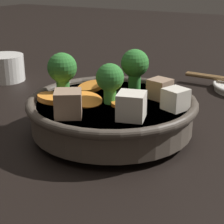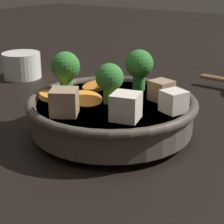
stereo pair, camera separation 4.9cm
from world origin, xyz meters
name	(u,v)px [view 1 (the left image)]	position (x,y,z in m)	size (l,w,h in m)	color
ground_plane	(112,134)	(0.00, 0.00, 0.00)	(3.00, 3.00, 0.00)	black
stirfry_bowl	(111,109)	(0.00, 0.00, 0.04)	(0.22, 0.22, 0.10)	#51473D
tea_cup	(5,68)	(-0.31, 0.12, 0.03)	(0.08, 0.08, 0.05)	white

